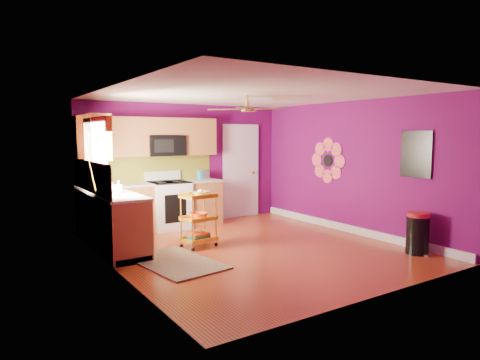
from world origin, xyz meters
TOP-DOWN VIEW (x-y plane):
  - ground at (0.00, 0.00)m, footprint 5.00×5.00m
  - room_envelope at (0.03, 0.00)m, footprint 4.54×5.04m
  - lower_cabinets at (-1.35, 1.82)m, footprint 2.81×2.31m
  - electric_range at (-0.55, 2.17)m, footprint 0.76×0.66m
  - upper_cabinetry at (-1.24, 2.17)m, footprint 2.80×2.30m
  - left_window at (-2.22, 1.05)m, footprint 0.08×1.35m
  - panel_door at (1.35, 2.47)m, footprint 0.95×0.11m
  - right_wall_art at (2.23, -0.34)m, footprint 0.04×2.74m
  - ceiling_fan at (0.00, 0.20)m, footprint 1.01×1.01m
  - shag_rug at (-1.41, -0.04)m, footprint 1.13×1.63m
  - rolling_cart at (-0.69, 0.60)m, footprint 0.59×0.46m
  - trash_can at (1.98, -1.65)m, footprint 0.45×0.45m
  - teal_kettle at (0.23, 2.28)m, footprint 0.18×0.18m
  - toaster at (0.28, 2.27)m, footprint 0.22×0.15m
  - soap_bottle_a at (-1.87, 1.09)m, footprint 0.09×0.09m
  - soap_bottle_b at (-1.91, 1.31)m, footprint 0.12×0.12m
  - counter_dish at (-1.90, 1.93)m, footprint 0.27×0.27m
  - counter_cup at (-2.01, 0.73)m, footprint 0.11×0.11m

SIDE VIEW (x-z plane):
  - ground at x=0.00m, z-range 0.00..0.00m
  - shag_rug at x=-1.41m, z-range 0.00..0.02m
  - trash_can at x=1.98m, z-range 0.00..0.66m
  - lower_cabinets at x=-1.35m, z-range -0.04..0.90m
  - electric_range at x=-0.55m, z-range -0.08..1.05m
  - rolling_cart at x=-0.69m, z-range 0.01..0.98m
  - counter_dish at x=-1.90m, z-range 0.94..1.01m
  - counter_cup at x=-2.01m, z-range 0.94..1.03m
  - soap_bottle_b at x=-1.91m, z-range 0.94..1.09m
  - teal_kettle at x=0.23m, z-range 0.92..1.13m
  - panel_door at x=1.35m, z-range -0.05..2.10m
  - toaster at x=0.28m, z-range 0.94..1.12m
  - soap_bottle_a at x=-1.87m, z-range 0.94..1.14m
  - right_wall_art at x=2.23m, z-range 0.92..1.96m
  - room_envelope at x=0.03m, z-range 0.37..2.89m
  - left_window at x=-2.22m, z-range 1.20..2.28m
  - upper_cabinetry at x=-1.24m, z-range 1.17..2.43m
  - ceiling_fan at x=0.00m, z-range 2.16..2.42m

